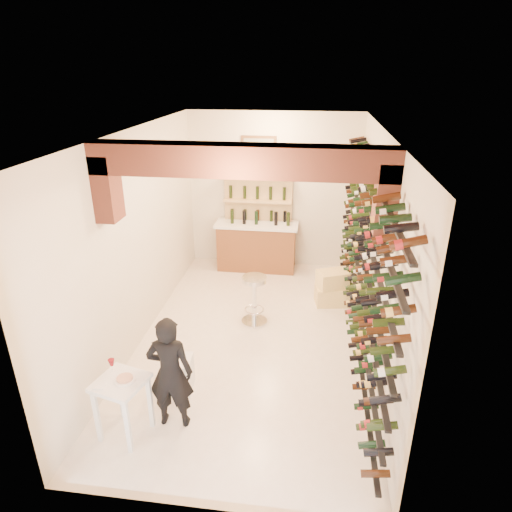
{
  "coord_description": "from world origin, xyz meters",
  "views": [
    {
      "loc": [
        0.83,
        -5.95,
        4.01
      ],
      "look_at": [
        0.0,
        0.3,
        1.3
      ],
      "focal_mm": 31.29,
      "sensor_mm": 36.0,
      "label": 1
    }
  ],
  "objects": [
    {
      "name": "chrome_barstool",
      "position": [
        -0.05,
        0.49,
        0.49
      ],
      "size": [
        0.43,
        0.43,
        0.84
      ],
      "rotation": [
        0.0,
        0.0,
        -0.22
      ],
      "color": "silver",
      "rests_on": "ground"
    },
    {
      "name": "room_shell",
      "position": [
        0.0,
        -0.26,
        2.25
      ],
      "size": [
        3.52,
        6.02,
        3.21
      ],
      "color": "beige",
      "rests_on": "ground"
    },
    {
      "name": "back_counter",
      "position": [
        -0.3,
        2.65,
        0.53
      ],
      "size": [
        1.7,
        0.62,
        1.29
      ],
      "color": "brown",
      "rests_on": "ground"
    },
    {
      "name": "crate_upper",
      "position": [
        1.24,
        1.31,
        0.49
      ],
      "size": [
        0.62,
        0.53,
        0.3
      ],
      "primitive_type": "cube",
      "rotation": [
        0.0,
        0.0,
        0.4
      ],
      "color": "#E8CD7F",
      "rests_on": "crate_lower"
    },
    {
      "name": "back_shelving",
      "position": [
        -0.3,
        2.89,
        1.17
      ],
      "size": [
        1.4,
        0.31,
        2.73
      ],
      "color": "tan",
      "rests_on": "ground"
    },
    {
      "name": "ground",
      "position": [
        0.0,
        0.0,
        0.0
      ],
      "size": [
        6.0,
        6.0,
        0.0
      ],
      "primitive_type": "plane",
      "color": "white",
      "rests_on": "ground"
    },
    {
      "name": "crate_lower",
      "position": [
        1.24,
        1.31,
        0.17
      ],
      "size": [
        0.62,
        0.48,
        0.34
      ],
      "primitive_type": "cube",
      "rotation": [
        0.0,
        0.0,
        0.16
      ],
      "color": "#E8CD7F",
      "rests_on": "ground"
    },
    {
      "name": "wine_rack",
      "position": [
        1.53,
        0.0,
        1.55
      ],
      "size": [
        0.32,
        5.7,
        2.56
      ],
      "color": "black",
      "rests_on": "ground"
    },
    {
      "name": "person",
      "position": [
        -0.71,
        -1.91,
        0.73
      ],
      "size": [
        0.55,
        0.38,
        1.46
      ],
      "primitive_type": "imported",
      "rotation": [
        0.0,
        0.0,
        3.2
      ],
      "color": "black",
      "rests_on": "ground"
    },
    {
      "name": "white_stool",
      "position": [
        -0.83,
        -1.31,
        0.23
      ],
      "size": [
        0.4,
        0.4,
        0.46
      ],
      "primitive_type": "cube",
      "rotation": [
        0.0,
        0.0,
        0.09
      ],
      "color": "white",
      "rests_on": "ground"
    },
    {
      "name": "tasting_table",
      "position": [
        -1.21,
        -2.16,
        0.62
      ],
      "size": [
        0.64,
        0.64,
        0.92
      ],
      "rotation": [
        0.0,
        0.0,
        -0.26
      ],
      "color": "white",
      "rests_on": "ground"
    }
  ]
}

